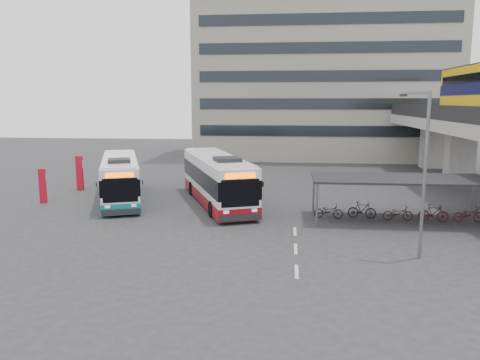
# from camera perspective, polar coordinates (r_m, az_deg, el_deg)

# --- Properties ---
(ground) EXTENTS (120.00, 120.00, 0.00)m
(ground) POSITION_cam_1_polar(r_m,az_deg,el_deg) (25.45, 1.04, -6.14)
(ground) COLOR #28282B
(ground) RESTS_ON ground
(bike_shelter) EXTENTS (10.00, 4.00, 2.54)m
(bike_shelter) POSITION_cam_1_polar(r_m,az_deg,el_deg) (28.66, 18.79, -1.74)
(bike_shelter) COLOR #595B60
(bike_shelter) RESTS_ON ground
(office_block) EXTENTS (30.00, 15.00, 25.00)m
(office_block) POSITION_cam_1_polar(r_m,az_deg,el_deg) (60.79, 9.96, 14.76)
(office_block) COLOR gray
(office_block) RESTS_ON ground
(road_markings) EXTENTS (0.15, 7.60, 0.01)m
(road_markings) POSITION_cam_1_polar(r_m,az_deg,el_deg) (22.49, 6.80, -8.32)
(road_markings) COLOR beige
(road_markings) RESTS_ON ground
(bus_main) EXTENTS (6.74, 11.93, 3.50)m
(bus_main) POSITION_cam_1_polar(r_m,az_deg,el_deg) (31.79, -2.83, 0.04)
(bus_main) COLOR white
(bus_main) RESTS_ON ground
(bus_teal) EXTENTS (5.99, 11.08, 3.23)m
(bus_teal) POSITION_cam_1_polar(r_m,az_deg,el_deg) (33.99, -14.40, 0.16)
(bus_teal) COLOR white
(bus_teal) RESTS_ON ground
(pedestrian) EXTENTS (0.58, 0.69, 1.62)m
(pedestrian) POSITION_cam_1_polar(r_m,az_deg,el_deg) (29.14, 1.51, -2.46)
(pedestrian) COLOR black
(pedestrian) RESTS_ON ground
(lamp_post) EXTENTS (1.27, 0.45, 7.31)m
(lamp_post) POSITION_cam_1_polar(r_m,az_deg,el_deg) (21.65, 21.40, 1.68)
(lamp_post) COLOR #595B60
(lamp_post) RESTS_ON ground
(sign_totem_mid) EXTENTS (0.50, 0.29, 2.37)m
(sign_totem_mid) POSITION_cam_1_polar(r_m,az_deg,el_deg) (34.58, -22.93, -0.61)
(sign_totem_mid) COLOR #B20A20
(sign_totem_mid) RESTS_ON ground
(sign_totem_north) EXTENTS (0.58, 0.19, 2.70)m
(sign_totem_north) POSITION_cam_1_polar(r_m,az_deg,el_deg) (38.46, -18.97, 0.85)
(sign_totem_north) COLOR #B20A20
(sign_totem_north) RESTS_ON ground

